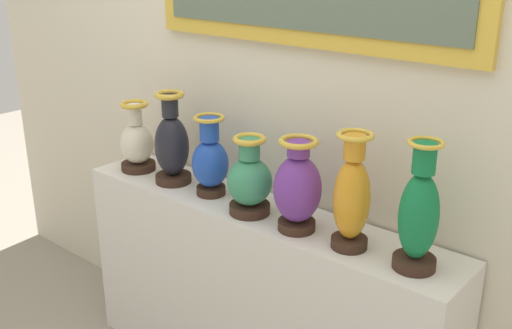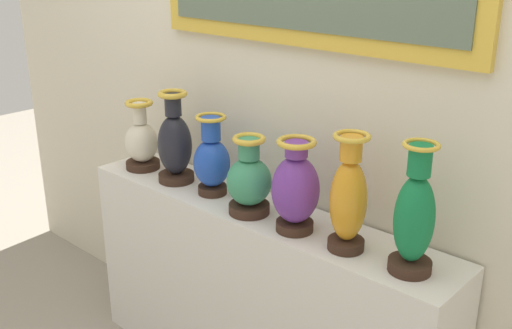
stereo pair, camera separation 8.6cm
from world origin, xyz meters
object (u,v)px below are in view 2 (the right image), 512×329
vase_ivory (142,141)px  vase_amber (348,198)px  vase_emerald (414,218)px  vase_onyx (175,144)px  vase_violet (295,189)px  vase_jade (249,181)px  vase_sapphire (212,160)px

vase_ivory → vase_amber: size_ratio=0.78×
vase_ivory → vase_emerald: vase_emerald is taller
vase_onyx → vase_amber: (0.90, -0.02, 0.02)m
vase_onyx → vase_violet: (0.68, -0.03, -0.01)m
vase_jade → vase_sapphire: bearing=171.3°
vase_jade → vase_emerald: vase_emerald is taller
vase_onyx → vase_jade: size_ratio=1.29×
vase_onyx → vase_emerald: vase_emerald is taller
vase_ivory → vase_jade: size_ratio=1.03×
vase_violet → vase_amber: vase_amber is taller
vase_ivory → vase_onyx: 0.24m
vase_sapphire → vase_amber: bearing=-2.5°
vase_violet → vase_emerald: vase_emerald is taller
vase_onyx → vase_jade: 0.46m
vase_sapphire → vase_amber: size_ratio=0.82×
vase_jade → vase_violet: 0.23m
vase_ivory → vase_amber: (1.14, -0.02, 0.06)m
vase_ivory → vase_onyx: size_ratio=0.80×
vase_violet → vase_jade: bearing=-179.8°
vase_violet → vase_emerald: size_ratio=0.81×
vase_jade → vase_emerald: 0.68m
vase_amber → vase_sapphire: bearing=177.5°
vase_onyx → vase_emerald: (1.13, -0.01, 0.01)m
vase_jade → vase_emerald: (0.67, 0.02, 0.05)m
vase_sapphire → vase_jade: size_ratio=1.09×
vase_sapphire → vase_jade: vase_sapphire is taller
vase_onyx → vase_violet: bearing=-2.4°
vase_jade → vase_violet: vase_violet is taller
vase_sapphire → vase_emerald: bearing=-1.0°
vase_onyx → vase_amber: size_ratio=0.97×
vase_onyx → vase_emerald: size_ratio=0.93×
vase_ivory → vase_jade: vase_ivory is taller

